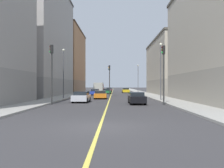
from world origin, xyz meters
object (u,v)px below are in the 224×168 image
object	(u,v)px
traffic_light_right_near	(52,66)
car_blue	(95,92)
car_yellow	(126,90)
box_truck	(99,87)
building_left_mid	(172,67)
street_lamp_left_far	(138,76)
traffic_light_left_near	(164,67)
car_black	(137,98)
building_right_distant	(67,61)
car_silver	(81,97)
car_green	(107,91)
car_maroon	(109,90)
building_right_midblock	(41,40)
street_lamp_left_near	(161,66)
street_lamp_right_near	(63,68)
car_orange	(100,95)
building_left_near	(223,39)
traffic_light_median_far	(109,76)

from	to	relation	value
traffic_light_right_near	car_blue	xyz separation A→B (m)	(2.58, 25.84, -3.49)
car_yellow	box_truck	xyz separation A→B (m)	(-7.45, 1.24, 0.87)
building_left_mid	street_lamp_left_far	distance (m)	11.45
traffic_light_left_near	traffic_light_right_near	distance (m)	12.00
car_black	box_truck	world-z (taller)	box_truck
building_right_distant	car_silver	xyz separation A→B (m)	(10.49, -45.45, -8.91)
building_left_mid	car_green	distance (m)	16.35
traffic_light_right_near	car_maroon	xyz separation A→B (m)	(4.96, 53.53, -3.50)
building_right_midblock	street_lamp_left_near	distance (m)	26.71
street_lamp_right_near	street_lamp_left_far	xyz separation A→B (m)	(14.00, 28.36, -0.03)
street_lamp_left_near	car_orange	xyz separation A→B (m)	(-8.47, 4.95, -4.13)
building_left_near	street_lamp_left_far	size ratio (longest dim) A/B	3.18
car_yellow	box_truck	size ratio (longest dim) A/B	0.62
car_black	street_lamp_left_far	bearing A→B (deg)	84.31
building_right_distant	car_yellow	world-z (taller)	building_right_distant
car_orange	box_truck	bearing A→B (deg)	94.15
traffic_light_left_near	car_maroon	xyz separation A→B (m)	(-7.03, 53.53, -3.44)
building_left_near	box_truck	bearing A→B (deg)	114.38
building_left_near	car_silver	bearing A→B (deg)	178.47
car_black	box_truck	xyz separation A→B (m)	(-6.88, 40.71, 0.86)
building_left_mid	building_right_distant	bearing A→B (deg)	145.20
traffic_light_left_near	street_lamp_right_near	world-z (taller)	street_lamp_right_near
traffic_light_left_near	street_lamp_left_far	xyz separation A→B (m)	(1.02, 39.19, 0.53)
building_left_near	traffic_light_right_near	size ratio (longest dim) A/B	3.65
building_left_near	traffic_light_left_near	xyz separation A→B (m)	(-7.86, -3.48, -3.65)
car_silver	car_maroon	size ratio (longest dim) A/B	0.95
building_left_mid	car_yellow	world-z (taller)	building_left_mid
car_green	box_truck	xyz separation A→B (m)	(-2.61, 8.17, 0.92)
car_silver	car_green	distance (m)	30.06
building_left_near	traffic_light_right_near	distance (m)	20.47
traffic_light_median_far	street_lamp_right_near	distance (m)	11.66
building_left_near	car_black	distance (m)	12.92
street_lamp_left_near	car_black	size ratio (longest dim) A/B	1.72
car_silver	building_right_midblock	bearing A→B (deg)	119.46
box_truck	building_right_distant	bearing A→B (deg)	144.33
building_right_distant	car_silver	bearing A→B (deg)	-77.00
building_left_near	car_blue	size ratio (longest dim) A/B	5.37
traffic_light_median_far	car_maroon	world-z (taller)	traffic_light_median_far
street_lamp_left_far	car_yellow	distance (m)	5.35
traffic_light_median_far	car_maroon	bearing A→B (deg)	91.41
traffic_light_right_near	car_black	size ratio (longest dim) A/B	1.44
building_right_midblock	street_lamp_left_near	size ratio (longest dim) A/B	3.38
car_silver	street_lamp_left_near	bearing A→B (deg)	16.67
street_lamp_left_far	traffic_light_median_far	bearing A→B (deg)	-110.93
car_silver	car_blue	distance (m)	21.90
car_silver	car_maroon	world-z (taller)	car_silver
building_right_distant	street_lamp_left_far	xyz separation A→B (m)	(20.84, -10.20, -4.97)
building_right_distant	traffic_light_median_far	distance (m)	32.65
building_right_midblock	car_blue	world-z (taller)	building_right_midblock
car_silver	street_lamp_right_near	bearing A→B (deg)	117.94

